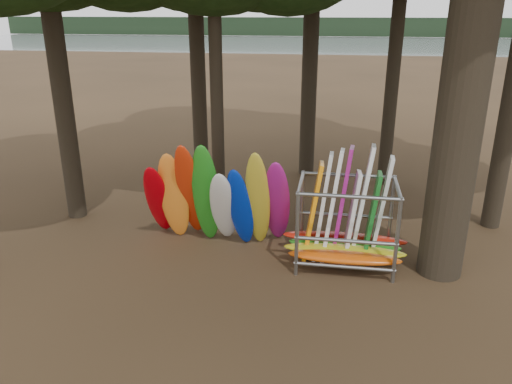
# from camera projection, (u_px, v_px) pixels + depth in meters

# --- Properties ---
(ground) EXTENTS (120.00, 120.00, 0.00)m
(ground) POSITION_uv_depth(u_px,v_px,m) (266.00, 270.00, 11.82)
(ground) COLOR #47331E
(ground) RESTS_ON ground
(lake) EXTENTS (160.00, 160.00, 0.00)m
(lake) POSITION_uv_depth(u_px,v_px,m) (330.00, 55.00, 67.39)
(lake) COLOR gray
(lake) RESTS_ON ground
(far_shore) EXTENTS (160.00, 4.00, 4.00)m
(far_shore) POSITION_uv_depth(u_px,v_px,m) (335.00, 27.00, 113.00)
(far_shore) COLOR black
(far_shore) RESTS_ON ground
(kayak_row) EXTENTS (3.91, 1.95, 3.03)m
(kayak_row) POSITION_uv_depth(u_px,v_px,m) (215.00, 200.00, 12.57)
(kayak_row) COLOR #B6010A
(kayak_row) RESTS_ON ground
(storage_rack) EXTENTS (3.11, 1.58, 2.90)m
(storage_rack) POSITION_uv_depth(u_px,v_px,m) (346.00, 226.00, 11.84)
(storage_rack) COLOR gray
(storage_rack) RESTS_ON ground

